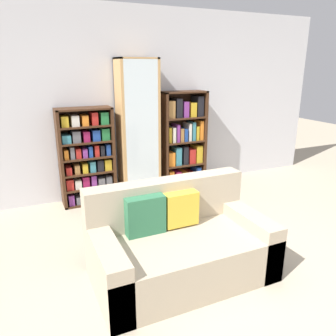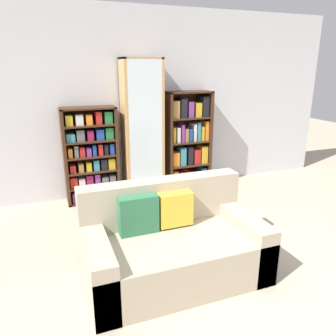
{
  "view_description": "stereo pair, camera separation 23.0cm",
  "coord_description": "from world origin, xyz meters",
  "px_view_note": "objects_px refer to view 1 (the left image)",
  "views": [
    {
      "loc": [
        -1.68,
        -1.86,
        1.88
      ],
      "look_at": [
        -0.15,
        1.54,
        0.72
      ],
      "focal_mm": 35.0,
      "sensor_mm": 36.0,
      "label": 1
    },
    {
      "loc": [
        -1.47,
        -1.94,
        1.88
      ],
      "look_at": [
        -0.15,
        1.54,
        0.72
      ],
      "focal_mm": 35.0,
      "sensor_mm": 36.0,
      "label": 2
    }
  ],
  "objects_px": {
    "bookshelf_left": "(87,158)",
    "wine_bottle": "(185,197)",
    "couch": "(179,245)",
    "bookshelf_right": "(183,143)",
    "display_cabinet": "(138,131)"
  },
  "relations": [
    {
      "from": "bookshelf_right",
      "to": "display_cabinet",
      "type": "bearing_deg",
      "value": -178.81
    },
    {
      "from": "bookshelf_left",
      "to": "display_cabinet",
      "type": "bearing_deg",
      "value": -1.19
    },
    {
      "from": "bookshelf_left",
      "to": "display_cabinet",
      "type": "xyz_separation_m",
      "value": [
        0.75,
        -0.02,
        0.32
      ]
    },
    {
      "from": "couch",
      "to": "wine_bottle",
      "type": "height_order",
      "value": "couch"
    },
    {
      "from": "bookshelf_left",
      "to": "wine_bottle",
      "type": "relative_size",
      "value": 3.43
    },
    {
      "from": "couch",
      "to": "wine_bottle",
      "type": "xyz_separation_m",
      "value": [
        0.73,
        1.29,
        -0.13
      ]
    },
    {
      "from": "bookshelf_right",
      "to": "couch",
      "type": "bearing_deg",
      "value": -117.45
    },
    {
      "from": "couch",
      "to": "bookshelf_right",
      "type": "relative_size",
      "value": 1.05
    },
    {
      "from": "bookshelf_left",
      "to": "bookshelf_right",
      "type": "distance_m",
      "value": 1.5
    },
    {
      "from": "display_cabinet",
      "to": "wine_bottle",
      "type": "relative_size",
      "value": 5.07
    },
    {
      "from": "display_cabinet",
      "to": "bookshelf_right",
      "type": "height_order",
      "value": "display_cabinet"
    },
    {
      "from": "couch",
      "to": "display_cabinet",
      "type": "distance_m",
      "value": 2.2
    },
    {
      "from": "couch",
      "to": "bookshelf_left",
      "type": "relative_size",
      "value": 1.18
    },
    {
      "from": "display_cabinet",
      "to": "wine_bottle",
      "type": "xyz_separation_m",
      "value": [
        0.39,
        -0.77,
        -0.83
      ]
    },
    {
      "from": "couch",
      "to": "bookshelf_right",
      "type": "distance_m",
      "value": 2.38
    }
  ]
}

